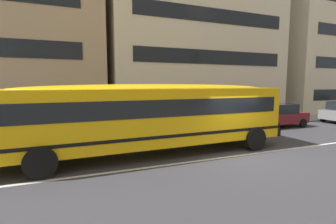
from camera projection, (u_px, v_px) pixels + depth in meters
name	position (u px, v px, depth m)	size (l,w,h in m)	color
ground_plane	(240.00, 155.00, 10.44)	(400.00, 400.00, 0.00)	#38383D
sidewalk_far	(173.00, 127.00, 17.17)	(120.00, 3.00, 0.01)	gray
lane_centreline	(240.00, 155.00, 10.44)	(110.00, 0.16, 0.01)	silver
school_bus	(149.00, 113.00, 10.50)	(13.55, 3.21, 3.02)	yellow
parked_car_maroon_under_tree	(279.00, 115.00, 17.30)	(3.95, 1.97, 1.64)	maroon
apartment_block_far_centre	(180.00, 17.00, 25.08)	(15.63, 13.31, 19.70)	beige
apartment_block_far_right	(309.00, 44.00, 31.98)	(16.60, 13.10, 16.50)	beige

